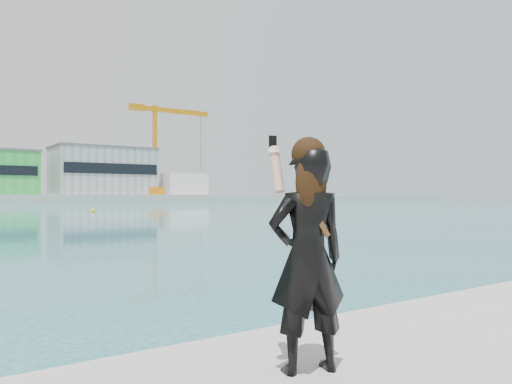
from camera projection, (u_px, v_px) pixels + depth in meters
warehouse_grey_right at (103, 171)px, 131.72m from camera, size 25.50×15.35×12.50m
ancillary_shed at (182, 184)px, 142.67m from camera, size 12.00×10.00×6.00m
dock_crane at (159, 146)px, 134.40m from camera, size 23.00×4.00×24.00m
flagpole_right at (36, 175)px, 115.74m from camera, size 1.28×0.16×8.00m
buoy_near at (93, 212)px, 60.89m from camera, size 0.50×0.50×0.50m
woman at (307, 252)px, 3.88m from camera, size 0.73×0.58×1.85m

